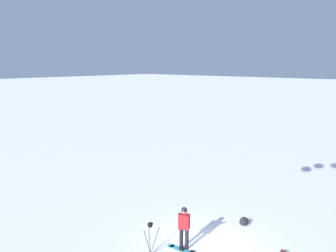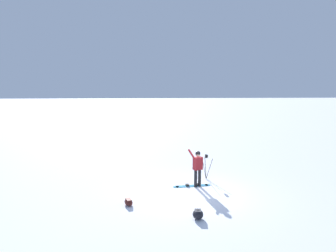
# 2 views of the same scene
# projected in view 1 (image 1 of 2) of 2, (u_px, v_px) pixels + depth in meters

# --- Properties ---
(ground_plane) EXTENTS (300.00, 300.00, 0.00)m
(ground_plane) POSITION_uv_depth(u_px,v_px,m) (204.00, 245.00, 14.23)
(ground_plane) COLOR white
(snowboarder) EXTENTS (0.65, 0.61, 1.71)m
(snowboarder) POSITION_uv_depth(u_px,v_px,m) (184.00, 224.00, 13.74)
(snowboarder) COLOR black
(snowboarder) RESTS_ON ground_plane
(snowboard) EXTENTS (1.77, 0.37, 0.10)m
(snowboard) POSITION_uv_depth(u_px,v_px,m) (187.00, 251.00, 13.68)
(snowboard) COLOR teal
(snowboard) RESTS_ON ground_plane
(camera_tripod) EXTENTS (0.56, 0.57, 1.24)m
(camera_tripod) POSITION_uv_depth(u_px,v_px,m) (150.00, 232.00, 13.37)
(camera_tripod) COLOR #262628
(camera_tripod) RESTS_ON ground_plane
(gear_bag_small) EXTENTS (0.43, 0.50, 0.32)m
(gear_bag_small) POSITION_uv_depth(u_px,v_px,m) (244.00, 221.00, 15.93)
(gear_bag_small) COLOR black
(gear_bag_small) RESTS_ON ground_plane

